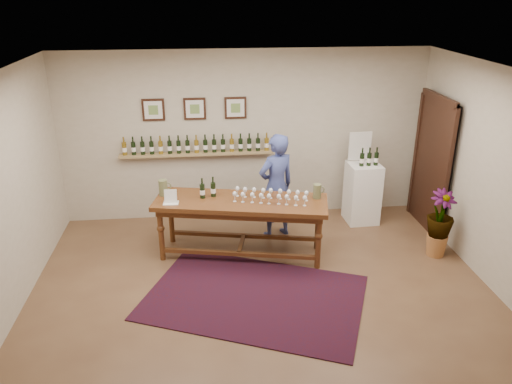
{
  "coord_description": "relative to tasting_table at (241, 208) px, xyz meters",
  "views": [
    {
      "loc": [
        -0.67,
        -5.42,
        3.69
      ],
      "look_at": [
        0.0,
        0.8,
        1.1
      ],
      "focal_mm": 35.0,
      "sensor_mm": 36.0,
      "label": 1
    }
  ],
  "objects": [
    {
      "name": "table_glasses",
      "position": [
        0.42,
        -0.08,
        0.21
      ],
      "size": [
        1.18,
        0.55,
        0.16
      ],
      "primitive_type": null,
      "rotation": [
        0.0,
        0.0,
        -0.26
      ],
      "color": "white",
      "rests_on": "tasting_table"
    },
    {
      "name": "person",
      "position": [
        0.59,
        0.55,
        0.1
      ],
      "size": [
        0.72,
        0.62,
        1.67
      ],
      "primitive_type": "imported",
      "rotation": [
        0.0,
        0.0,
        3.56
      ],
      "color": "#384586",
      "rests_on": "ground"
    },
    {
      "name": "potted_plant",
      "position": [
        2.85,
        -0.34,
        -0.23
      ],
      "size": [
        0.53,
        0.53,
        0.88
      ],
      "rotation": [
        0.0,
        0.0,
        0.17
      ],
      "color": "#A36736",
      "rests_on": "ground"
    },
    {
      "name": "info_sign",
      "position": [
        2.05,
        1.09,
        0.53
      ],
      "size": [
        0.38,
        0.03,
        0.52
      ],
      "primitive_type": "cube",
      "rotation": [
        0.0,
        0.0,
        0.04
      ],
      "color": "silver",
      "rests_on": "display_pedestal"
    },
    {
      "name": "display_pedestal",
      "position": [
        2.1,
        0.93,
        -0.23
      ],
      "size": [
        0.53,
        0.53,
        1.01
      ],
      "primitive_type": "cube",
      "rotation": [
        0.0,
        0.0,
        0.04
      ],
      "color": "white",
      "rests_on": "ground"
    },
    {
      "name": "room_shell",
      "position": [
        2.3,
        0.78,
        0.38
      ],
      "size": [
        6.0,
        6.0,
        6.0
      ],
      "color": "beige",
      "rests_on": "ground"
    },
    {
      "name": "rug",
      "position": [
        0.08,
        -1.14,
        -0.73
      ],
      "size": [
        3.18,
        2.7,
        0.01
      ],
      "primitive_type": "cube",
      "rotation": [
        0.0,
        0.0,
        -0.4
      ],
      "color": "#440C0C",
      "rests_on": "ground"
    },
    {
      "name": "tasting_table",
      "position": [
        0.0,
        0.0,
        0.0
      ],
      "size": [
        2.56,
        1.27,
        0.87
      ],
      "rotation": [
        0.0,
        0.0,
        -0.21
      ],
      "color": "#4A2712",
      "rests_on": "ground"
    },
    {
      "name": "pedestal_bottles",
      "position": [
        2.14,
        0.86,
        0.41
      ],
      "size": [
        0.28,
        0.09,
        0.28
      ],
      "primitive_type": null,
      "rotation": [
        0.0,
        0.0,
        0.04
      ],
      "color": "black",
      "rests_on": "display_pedestal"
    },
    {
      "name": "ground",
      "position": [
        0.19,
        -1.07,
        -0.74
      ],
      "size": [
        6.0,
        6.0,
        0.0
      ],
      "primitive_type": "plane",
      "color": "brown",
      "rests_on": "ground"
    },
    {
      "name": "table_bottles",
      "position": [
        -0.46,
        0.16,
        0.3
      ],
      "size": [
        0.35,
        0.27,
        0.34
      ],
      "primitive_type": null,
      "rotation": [
        0.0,
        0.0,
        -0.33
      ],
      "color": "black",
      "rests_on": "tasting_table"
    },
    {
      "name": "menu_card",
      "position": [
        -0.98,
        0.02,
        0.23
      ],
      "size": [
        0.22,
        0.16,
        0.19
      ],
      "primitive_type": "cube",
      "rotation": [
        0.0,
        0.0,
        -0.04
      ],
      "color": "silver",
      "rests_on": "tasting_table"
    },
    {
      "name": "pitcher_right",
      "position": [
        1.09,
        -0.04,
        0.24
      ],
      "size": [
        0.15,
        0.15,
        0.21
      ],
      "primitive_type": null,
      "rotation": [
        0.0,
        0.0,
        -0.14
      ],
      "color": "#60653F",
      "rests_on": "tasting_table"
    },
    {
      "name": "pitcher_left",
      "position": [
        -1.1,
        0.3,
        0.25
      ],
      "size": [
        0.19,
        0.19,
        0.23
      ],
      "primitive_type": null,
      "rotation": [
        0.0,
        0.0,
        -0.35
      ],
      "color": "#60653F",
      "rests_on": "tasting_table"
    }
  ]
}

